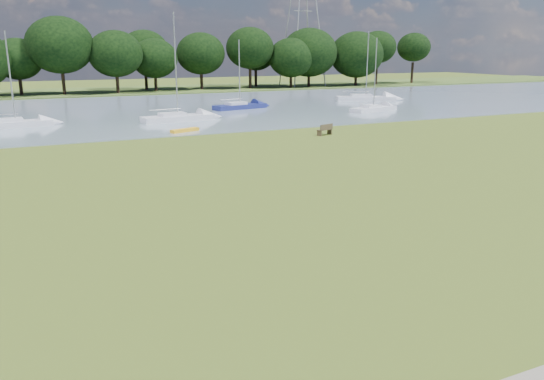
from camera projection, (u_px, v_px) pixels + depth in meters
name	position (u px, v px, depth m)	size (l,w,h in m)	color
ground	(269.00, 216.00, 22.02)	(220.00, 220.00, 0.00)	olive
river	(113.00, 112.00, 58.89)	(220.00, 40.00, 0.10)	gray
far_bank	(84.00, 93.00, 85.23)	(220.00, 20.00, 0.40)	#4C6626
riverbank_bench	(325.00, 130.00, 42.72)	(1.55, 0.91, 0.91)	brown
kayak	(185.00, 130.00, 44.31)	(2.60, 0.61, 0.26)	yellow
tree_line	(67.00, 51.00, 79.12)	(138.10, 9.13, 11.06)	black
sailboat_0	(373.00, 107.00, 59.14)	(6.42, 3.33, 7.89)	silver
sailboat_1	(239.00, 105.00, 61.28)	(6.73, 3.27, 7.74)	navy
sailboat_3	(15.00, 122.00, 46.92)	(6.18, 2.36, 8.23)	silver
sailboat_4	(365.00, 97.00, 71.30)	(7.97, 4.99, 9.00)	silver
sailboat_5	(177.00, 116.00, 50.86)	(7.09, 2.70, 9.99)	silver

